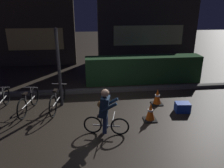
% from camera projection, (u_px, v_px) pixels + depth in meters
% --- Properties ---
extents(ground_plane, '(40.00, 40.00, 0.00)m').
position_uv_depth(ground_plane, '(107.00, 121.00, 6.43)').
color(ground_plane, '#2D261E').
extents(sidewalk_curb, '(12.00, 0.24, 0.12)m').
position_uv_depth(sidewalk_curb, '(102.00, 90.00, 8.46)').
color(sidewalk_curb, '#56544F').
rests_on(sidewalk_curb, ground).
extents(hedge_row, '(4.80, 0.70, 1.11)m').
position_uv_depth(hedge_row, '(143.00, 69.00, 9.31)').
color(hedge_row, '#214723').
rests_on(hedge_row, ground).
extents(storefront_left, '(4.01, 0.54, 4.68)m').
position_uv_depth(storefront_left, '(34.00, 20.00, 11.34)').
color(storefront_left, '#42382D').
rests_on(storefront_left, ground).
extents(storefront_right, '(5.74, 0.54, 4.15)m').
position_uv_depth(storefront_right, '(148.00, 23.00, 12.72)').
color(storefront_right, '#383330').
rests_on(storefront_right, ground).
extents(street_post, '(0.10, 0.10, 2.50)m').
position_uv_depth(street_post, '(59.00, 69.00, 6.97)').
color(street_post, '#2D2D33').
rests_on(street_post, ground).
extents(parked_bike_leftmost, '(0.46, 1.51, 0.70)m').
position_uv_depth(parked_bike_leftmost, '(1.00, 101.00, 6.92)').
color(parked_bike_leftmost, black).
rests_on(parked_bike_leftmost, ground).
extents(parked_bike_left_mid, '(0.46, 1.54, 0.72)m').
position_uv_depth(parked_bike_left_mid, '(29.00, 102.00, 6.86)').
color(parked_bike_left_mid, black).
rests_on(parked_bike_left_mid, ground).
extents(parked_bike_center_left, '(0.46, 1.65, 0.77)m').
position_uv_depth(parked_bike_center_left, '(58.00, 99.00, 7.01)').
color(parked_bike_center_left, black).
rests_on(parked_bike_center_left, ground).
extents(traffic_cone_near, '(0.36, 0.36, 0.55)m').
position_uv_depth(traffic_cone_near, '(150.00, 112.00, 6.38)').
color(traffic_cone_near, black).
rests_on(traffic_cone_near, ground).
extents(traffic_cone_far, '(0.36, 0.36, 0.54)m').
position_uv_depth(traffic_cone_far, '(157.00, 97.00, 7.38)').
color(traffic_cone_far, black).
rests_on(traffic_cone_far, ground).
extents(blue_crate, '(0.47, 0.36, 0.30)m').
position_uv_depth(blue_crate, '(182.00, 107.00, 6.91)').
color(blue_crate, '#193DB7').
rests_on(blue_crate, ground).
extents(cyclist, '(1.17, 0.60, 1.25)m').
position_uv_depth(cyclist, '(105.00, 112.00, 5.61)').
color(cyclist, black).
rests_on(cyclist, ground).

